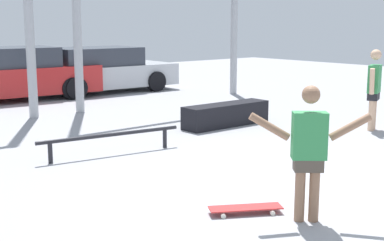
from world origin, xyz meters
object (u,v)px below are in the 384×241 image
(grind_rail, at_px, (111,138))
(parked_car_red, at_px, (15,75))
(skateboarder, at_px, (309,147))
(grind_box, at_px, (226,115))
(skateboard, at_px, (246,208))
(parked_car_silver, at_px, (99,71))
(bystander, at_px, (374,87))

(grind_rail, relative_size, parked_car_red, 0.54)
(skateboarder, bearing_deg, grind_box, 97.43)
(skateboarder, height_order, skateboard, skateboarder)
(skateboarder, xyz_separation_m, grind_rail, (-0.08, 3.82, -0.53))
(grind_rail, distance_m, parked_car_silver, 7.90)
(skateboard, relative_size, grind_rail, 0.34)
(skateboard, distance_m, parked_car_red, 10.36)
(skateboarder, height_order, grind_box, skateboarder)
(skateboarder, distance_m, parked_car_red, 10.86)
(parked_car_red, xyz_separation_m, parked_car_silver, (2.55, -0.07, -0.04))
(parked_car_red, relative_size, parked_car_silver, 0.95)
(skateboard, xyz_separation_m, grind_rail, (0.25, 3.25, 0.22))
(parked_car_red, bearing_deg, bystander, -61.67)
(grind_box, height_order, parked_car_silver, parked_car_silver)
(bystander, bearing_deg, skateboarder, 1.94)
(skateboarder, bearing_deg, skateboard, 162.29)
(parked_car_silver, bearing_deg, bystander, -80.31)
(grind_box, relative_size, bystander, 1.26)
(skateboard, bearing_deg, bystander, 48.29)
(skateboarder, relative_size, grind_box, 0.73)
(grind_box, distance_m, parked_car_silver, 6.36)
(skateboarder, relative_size, parked_car_red, 0.33)
(grind_box, relative_size, parked_car_silver, 0.44)
(skateboard, bearing_deg, parked_car_silver, 98.57)
(skateboarder, bearing_deg, parked_car_silver, 112.54)
(grind_rail, relative_size, bystander, 1.50)
(grind_rail, bearing_deg, parked_car_red, 79.69)
(grind_box, bearing_deg, grind_rail, -168.94)
(grind_box, bearing_deg, skateboarder, -124.31)
(grind_box, bearing_deg, skateboard, -131.06)
(parked_car_red, bearing_deg, parked_car_silver, 3.25)
(skateboard, bearing_deg, grind_rail, 115.97)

